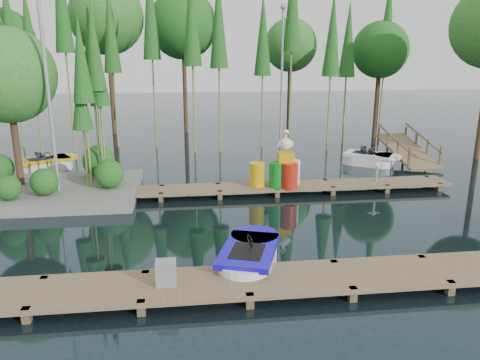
{
  "coord_description": "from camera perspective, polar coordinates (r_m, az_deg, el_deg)",
  "views": [
    {
      "loc": [
        -1.23,
        -13.44,
        5.02
      ],
      "look_at": [
        0.5,
        0.5,
        1.1
      ],
      "focal_mm": 35.0,
      "sensor_mm": 36.0,
      "label": 1
    }
  ],
  "objects": [
    {
      "name": "boat_blue",
      "position": [
        11.2,
        1.11,
        -9.56
      ],
      "size": [
        1.97,
        2.91,
        0.9
      ],
      "rotation": [
        0.0,
        0.0,
        -0.32
      ],
      "color": "white",
      "rests_on": "ground"
    },
    {
      "name": "utility_cabinet",
      "position": [
        10.0,
        -9.01,
        -11.1
      ],
      "size": [
        0.42,
        0.36,
        0.52
      ],
      "primitive_type": "cube",
      "color": "gray",
      "rests_on": "near_dock"
    },
    {
      "name": "lamp_island",
      "position": [
        16.52,
        -22.55,
        11.8
      ],
      "size": [
        0.3,
        0.3,
        7.25
      ],
      "color": "gray",
      "rests_on": "ground"
    },
    {
      "name": "ground_plane",
      "position": [
        14.4,
        -1.74,
        -4.82
      ],
      "size": [
        90.0,
        90.0,
        0.0
      ],
      "primitive_type": "plane",
      "color": "#1A2A31"
    },
    {
      "name": "near_dock",
      "position": [
        10.22,
        0.69,
        -12.34
      ],
      "size": [
        18.0,
        1.5,
        0.5
      ],
      "color": "brown",
      "rests_on": "ground"
    },
    {
      "name": "seagull_post",
      "position": [
        17.95,
        16.35,
        1.3
      ],
      "size": [
        0.45,
        0.24,
        0.72
      ],
      "color": "gray",
      "rests_on": "far_dock"
    },
    {
      "name": "island",
      "position": [
        17.58,
        -24.05,
        8.26
      ],
      "size": [
        6.2,
        4.2,
        6.75
      ],
      "color": "slate",
      "rests_on": "ground"
    },
    {
      "name": "ramp",
      "position": [
        22.85,
        19.72,
        3.48
      ],
      "size": [
        1.5,
        3.94,
        1.49
      ],
      "color": "brown",
      "rests_on": "ground"
    },
    {
      "name": "lamp_rear",
      "position": [
        25.01,
        5.15,
        13.79
      ],
      "size": [
        0.3,
        0.3,
        7.25
      ],
      "color": "gray",
      "rests_on": "ground"
    },
    {
      "name": "drum_cluster",
      "position": [
        16.71,
        5.64,
        1.24
      ],
      "size": [
        1.18,
        1.09,
        2.04
      ],
      "color": "#0D7B1C",
      "rests_on": "far_dock"
    },
    {
      "name": "far_dock",
      "position": [
        16.8,
        0.85,
        -0.99
      ],
      "size": [
        15.0,
        1.2,
        0.5
      ],
      "color": "brown",
      "rests_on": "ground"
    },
    {
      "name": "tree_screen",
      "position": [
        24.08,
        -9.46,
        18.0
      ],
      "size": [
        34.42,
        18.53,
        10.31
      ],
      "color": "#412C1B",
      "rests_on": "ground"
    },
    {
      "name": "yellow_barrel",
      "position": [
        16.72,
        2.12,
        0.69
      ],
      "size": [
        0.57,
        0.57,
        0.85
      ],
      "primitive_type": "cylinder",
      "color": "#D39C0B",
      "rests_on": "far_dock"
    },
    {
      "name": "boat_yellow_far",
      "position": [
        21.77,
        -22.58,
        1.78
      ],
      "size": [
        2.8,
        2.26,
        1.28
      ],
      "rotation": [
        0.0,
        0.0,
        0.16
      ],
      "color": "white",
      "rests_on": "ground"
    },
    {
      "name": "boat_white_far",
      "position": [
        21.9,
        15.46,
        2.49
      ],
      "size": [
        2.77,
        2.39,
        1.21
      ],
      "rotation": [
        0.0,
        0.0,
        0.11
      ],
      "color": "white",
      "rests_on": "ground"
    }
  ]
}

